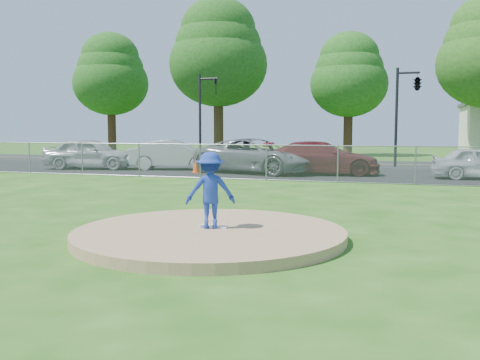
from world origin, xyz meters
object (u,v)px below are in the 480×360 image
object	(u,v)px
tree_far_left	(111,74)
tree_center	(349,75)
parked_car_gray	(256,156)
traffic_signal_center	(415,85)
traffic_cone	(196,166)
parked_car_white	(174,155)
parked_car_silver	(90,153)
parked_car_darkred	(322,158)
tree_left	(218,52)
pitcher	(210,190)
traffic_signal_left	(203,110)

from	to	relation	value
tree_far_left	tree_center	distance (m)	21.03
tree_far_left	parked_car_gray	world-z (taller)	tree_far_left
traffic_signal_center	traffic_cone	distance (m)	13.37
parked_car_gray	traffic_cone	bearing A→B (deg)	122.85
parked_car_white	parked_car_silver	bearing A→B (deg)	88.94
tree_far_left	parked_car_darkred	distance (m)	28.68
traffic_cone	parked_car_white	distance (m)	2.68
tree_left	parked_car_white	size ratio (longest dim) A/B	2.65
parked_car_gray	tree_center	bearing A→B (deg)	7.73
parked_car_darkred	tree_far_left	bearing A→B (deg)	42.10
traffic_signal_center	pitcher	size ratio (longest dim) A/B	3.66
tree_left	parked_car_silver	xyz separation A→B (m)	(-1.69, -15.74, -7.39)
tree_far_left	pitcher	bearing A→B (deg)	-56.24
traffic_cone	tree_far_left	bearing A→B (deg)	130.41
tree_left	parked_car_gray	xyz separation A→B (m)	(7.58, -15.64, -7.39)
tree_left	traffic_cone	distance (m)	18.93
traffic_signal_center	traffic_cone	xyz separation A→B (m)	(-10.19, -7.54, -4.26)
pitcher	parked_car_darkred	size ratio (longest dim) A/B	0.28
tree_left	parked_car_white	xyz separation A→B (m)	(2.83, -14.76, -7.45)
traffic_signal_left	pitcher	world-z (taller)	traffic_signal_left
traffic_signal_left	parked_car_white	world-z (taller)	traffic_signal_left
tree_left	parked_car_white	bearing A→B (deg)	-79.16
tree_left	parked_car_silver	size ratio (longest dim) A/B	2.53
tree_center	traffic_signal_left	xyz separation A→B (m)	(-7.76, -12.00, -3.11)
tree_far_left	tree_left	bearing A→B (deg)	-10.30
pitcher	parked_car_white	world-z (taller)	pitcher
tree_far_left	traffic_signal_center	distance (m)	28.31
parked_car_silver	parked_car_gray	world-z (taller)	parked_car_gray
tree_far_left	parked_car_darkred	bearing A→B (deg)	-38.85
traffic_cone	traffic_signal_center	bearing A→B (deg)	36.50
traffic_cone	traffic_signal_left	bearing A→B (deg)	108.67
pitcher	parked_car_white	distance (m)	18.05
traffic_signal_center	parked_car_silver	world-z (taller)	traffic_signal_center
parked_car_white	traffic_cone	bearing A→B (deg)	-145.62
tree_far_left	parked_car_darkred	world-z (taller)	tree_far_left
parked_car_white	tree_center	bearing A→B (deg)	-35.35
traffic_signal_left	parked_car_gray	size ratio (longest dim) A/B	0.92
tree_center	parked_car_darkred	bearing A→B (deg)	-87.53
parked_car_silver	parked_car_darkred	distance (m)	12.49
tree_left	parked_car_gray	world-z (taller)	tree_left
tree_center	traffic_cone	distance (m)	21.13
tree_center	traffic_signal_left	world-z (taller)	tree_center
parked_car_gray	parked_car_darkred	distance (m)	3.22
parked_car_gray	parked_car_white	bearing A→B (deg)	94.60
parked_car_silver	parked_car_darkred	size ratio (longest dim) A/B	0.91
tree_left	parked_car_darkred	distance (m)	20.35
tree_far_left	traffic_signal_center	size ratio (longest dim) A/B	1.92
traffic_signal_left	parked_car_gray	xyz separation A→B (m)	(5.34, -6.64, -2.51)
parked_car_silver	parked_car_white	xyz separation A→B (m)	(4.51, 0.98, -0.06)
tree_far_left	traffic_cone	xyz separation A→B (m)	(15.78, -18.54, -6.70)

